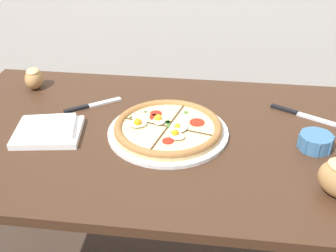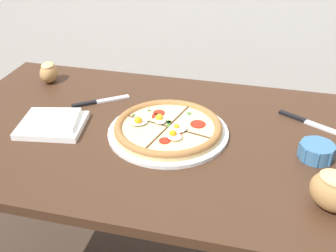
{
  "view_description": "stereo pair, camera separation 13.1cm",
  "coord_description": "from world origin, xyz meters",
  "px_view_note": "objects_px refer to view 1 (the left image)",
  "views": [
    {
      "loc": [
        0.13,
        -1.12,
        1.45
      ],
      "look_at": [
        -0.01,
        -0.0,
        0.78
      ],
      "focal_mm": 45.0,
      "sensor_mm": 36.0,
      "label": 1
    },
    {
      "loc": [
        0.26,
        -1.09,
        1.45
      ],
      "look_at": [
        -0.01,
        -0.0,
        0.78
      ],
      "focal_mm": 45.0,
      "sensor_mm": 36.0,
      "label": 2
    }
  ],
  "objects_px": {
    "dining_table": "(171,158)",
    "bread_piece_mid": "(34,78)",
    "pizza": "(168,129)",
    "knife_spare": "(302,115)",
    "knife_main": "(92,105)",
    "ramekin_bowl": "(316,141)",
    "napkin_folded": "(48,131)"
  },
  "relations": [
    {
      "from": "dining_table",
      "to": "bread_piece_mid",
      "type": "bearing_deg",
      "value": 154.78
    },
    {
      "from": "pizza",
      "to": "knife_spare",
      "type": "relative_size",
      "value": 1.82
    },
    {
      "from": "knife_main",
      "to": "knife_spare",
      "type": "bearing_deg",
      "value": -34.58
    },
    {
      "from": "bread_piece_mid",
      "to": "knife_spare",
      "type": "relative_size",
      "value": 0.47
    },
    {
      "from": "dining_table",
      "to": "knife_spare",
      "type": "height_order",
      "value": "knife_spare"
    },
    {
      "from": "dining_table",
      "to": "knife_main",
      "type": "xyz_separation_m",
      "value": [
        -0.3,
        0.15,
        0.1
      ]
    },
    {
      "from": "ramekin_bowl",
      "to": "knife_spare",
      "type": "bearing_deg",
      "value": 92.69
    },
    {
      "from": "ramekin_bowl",
      "to": "napkin_folded",
      "type": "relative_size",
      "value": 0.46
    },
    {
      "from": "napkin_folded",
      "to": "knife_main",
      "type": "height_order",
      "value": "napkin_folded"
    },
    {
      "from": "ramekin_bowl",
      "to": "knife_main",
      "type": "height_order",
      "value": "ramekin_bowl"
    },
    {
      "from": "dining_table",
      "to": "ramekin_bowl",
      "type": "bearing_deg",
      "value": -3.28
    },
    {
      "from": "ramekin_bowl",
      "to": "napkin_folded",
      "type": "height_order",
      "value": "ramekin_bowl"
    },
    {
      "from": "ramekin_bowl",
      "to": "napkin_folded",
      "type": "distance_m",
      "value": 0.82
    },
    {
      "from": "pizza",
      "to": "knife_main",
      "type": "height_order",
      "value": "pizza"
    },
    {
      "from": "bread_piece_mid",
      "to": "pizza",
      "type": "bearing_deg",
      "value": -25.9
    },
    {
      "from": "pizza",
      "to": "knife_main",
      "type": "distance_m",
      "value": 0.33
    },
    {
      "from": "bread_piece_mid",
      "to": "napkin_folded",
      "type": "bearing_deg",
      "value": -61.26
    },
    {
      "from": "dining_table",
      "to": "bread_piece_mid",
      "type": "height_order",
      "value": "bread_piece_mid"
    },
    {
      "from": "ramekin_bowl",
      "to": "knife_spare",
      "type": "distance_m",
      "value": 0.2
    },
    {
      "from": "napkin_folded",
      "to": "dining_table",
      "type": "bearing_deg",
      "value": 8.3
    },
    {
      "from": "knife_main",
      "to": "ramekin_bowl",
      "type": "bearing_deg",
      "value": -49.82
    },
    {
      "from": "knife_spare",
      "to": "knife_main",
      "type": "bearing_deg",
      "value": -149.67
    },
    {
      "from": "knife_spare",
      "to": "ramekin_bowl",
      "type": "bearing_deg",
      "value": -59.01
    },
    {
      "from": "ramekin_bowl",
      "to": "knife_spare",
      "type": "height_order",
      "value": "ramekin_bowl"
    },
    {
      "from": "napkin_folded",
      "to": "knife_spare",
      "type": "xyz_separation_m",
      "value": [
        0.81,
        0.23,
        -0.01
      ]
    },
    {
      "from": "knife_main",
      "to": "knife_spare",
      "type": "xyz_separation_m",
      "value": [
        0.72,
        0.03,
        0.0
      ]
    },
    {
      "from": "pizza",
      "to": "napkin_folded",
      "type": "height_order",
      "value": "pizza"
    },
    {
      "from": "pizza",
      "to": "ramekin_bowl",
      "type": "bearing_deg",
      "value": -2.84
    },
    {
      "from": "pizza",
      "to": "napkin_folded",
      "type": "xyz_separation_m",
      "value": [
        -0.37,
        -0.05,
        -0.0
      ]
    },
    {
      "from": "pizza",
      "to": "knife_spare",
      "type": "bearing_deg",
      "value": 21.97
    },
    {
      "from": "dining_table",
      "to": "ramekin_bowl",
      "type": "distance_m",
      "value": 0.45
    },
    {
      "from": "ramekin_bowl",
      "to": "dining_table",
      "type": "bearing_deg",
      "value": 176.72
    }
  ]
}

